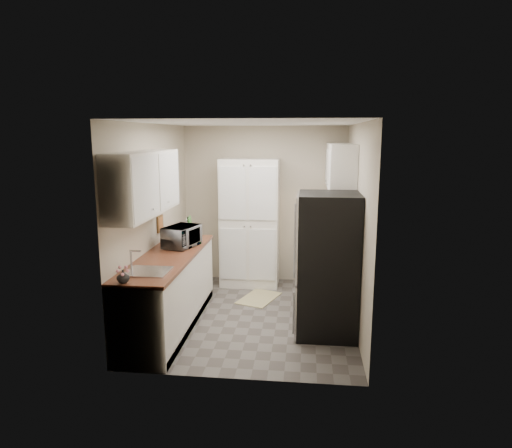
% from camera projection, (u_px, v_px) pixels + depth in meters
% --- Properties ---
extents(ground, '(3.20, 3.20, 0.00)m').
position_uv_depth(ground, '(253.00, 316.00, 6.04)').
color(ground, '#56514C').
rests_on(ground, ground).
extents(room_shell, '(2.64, 3.24, 2.52)m').
position_uv_depth(room_shell, '(251.00, 194.00, 5.72)').
color(room_shell, '#BBAC97').
rests_on(room_shell, ground).
extents(pantry_cabinet, '(0.90, 0.55, 2.00)m').
position_uv_depth(pantry_cabinet, '(250.00, 223.00, 7.16)').
color(pantry_cabinet, silver).
rests_on(pantry_cabinet, ground).
extents(base_cabinet_left, '(0.60, 2.30, 0.88)m').
position_uv_depth(base_cabinet_left, '(170.00, 292.00, 5.65)').
color(base_cabinet_left, silver).
rests_on(base_cabinet_left, ground).
extents(countertop_left, '(0.63, 2.33, 0.04)m').
position_uv_depth(countertop_left, '(168.00, 256.00, 5.56)').
color(countertop_left, brown).
rests_on(countertop_left, base_cabinet_left).
extents(base_cabinet_right, '(0.60, 0.80, 0.88)m').
position_uv_depth(base_cabinet_right, '(326.00, 262.00, 7.01)').
color(base_cabinet_right, silver).
rests_on(base_cabinet_right, ground).
extents(countertop_right, '(0.63, 0.83, 0.04)m').
position_uv_depth(countertop_right, '(327.00, 232.00, 6.93)').
color(countertop_right, brown).
rests_on(countertop_right, base_cabinet_right).
extents(electric_range, '(0.71, 0.78, 1.13)m').
position_uv_depth(electric_range, '(327.00, 275.00, 6.23)').
color(electric_range, '#B7B7BC').
rests_on(electric_range, ground).
extents(refrigerator, '(0.70, 0.72, 1.70)m').
position_uv_depth(refrigerator, '(328.00, 265.00, 5.38)').
color(refrigerator, '#B7B7BC').
rests_on(refrigerator, ground).
extents(microwave, '(0.46, 0.57, 0.27)m').
position_uv_depth(microwave, '(182.00, 236.00, 5.94)').
color(microwave, '#B7B7BC').
rests_on(microwave, countertop_left).
extents(wine_bottle, '(0.07, 0.07, 0.28)m').
position_uv_depth(wine_bottle, '(188.00, 229.00, 6.40)').
color(wine_bottle, black).
rests_on(wine_bottle, countertop_left).
extents(flower_vase, '(0.14, 0.14, 0.13)m').
position_uv_depth(flower_vase, '(123.00, 276.00, 4.49)').
color(flower_vase, silver).
rests_on(flower_vase, countertop_left).
extents(cutting_board, '(0.06, 0.24, 0.30)m').
position_uv_depth(cutting_board, '(191.00, 227.00, 6.44)').
color(cutting_board, '#3E8634').
rests_on(cutting_board, countertop_left).
extents(toaster_oven, '(0.32, 0.40, 0.23)m').
position_uv_depth(toaster_oven, '(327.00, 225.00, 6.84)').
color(toaster_oven, silver).
rests_on(toaster_oven, countertop_right).
extents(fruit_basket, '(0.25, 0.25, 0.09)m').
position_uv_depth(fruit_basket, '(325.00, 214.00, 6.81)').
color(fruit_basket, orange).
rests_on(fruit_basket, toaster_oven).
extents(kitchen_mat, '(0.66, 0.81, 0.01)m').
position_uv_depth(kitchen_mat, '(259.00, 298.00, 6.69)').
color(kitchen_mat, tan).
rests_on(kitchen_mat, ground).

